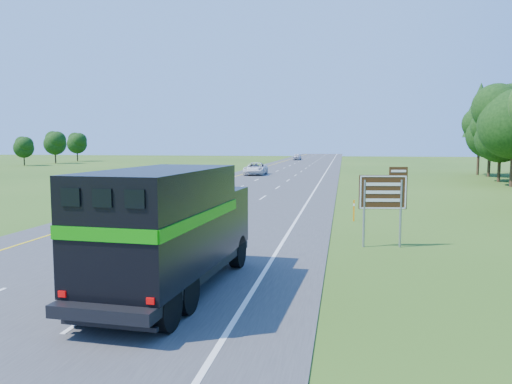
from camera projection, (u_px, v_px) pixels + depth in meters
road at (276, 178)px, 60.14m from camera, size 15.00×260.00×0.04m
lane_markings at (276, 178)px, 60.13m from camera, size 11.15×260.00×0.01m
horse_truck at (170, 227)px, 14.26m from camera, size 3.00×8.29×3.61m
white_suv at (256, 169)px, 66.63m from camera, size 2.84×5.92×1.63m
far_car at (297, 157)px, 122.15m from camera, size 1.99×4.60×1.54m
exit_sign at (384, 195)px, 20.68m from camera, size 1.97×0.34×3.37m
delineator at (354, 210)px, 27.69m from camera, size 0.10×0.05×1.19m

